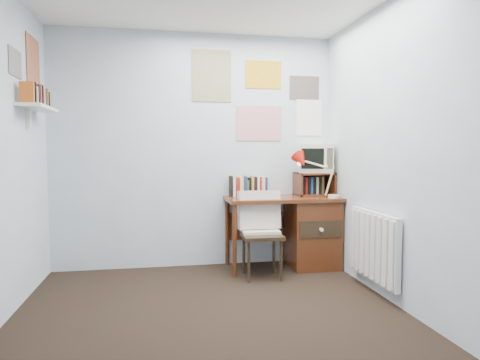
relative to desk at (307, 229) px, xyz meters
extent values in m
plane|color=black|center=(-1.17, -1.48, -0.41)|extent=(3.50, 3.50, 0.00)
cube|color=silver|center=(-1.17, 0.27, 0.84)|extent=(3.00, 0.02, 2.50)
cube|color=silver|center=(0.33, -1.48, 0.84)|extent=(0.02, 3.50, 2.50)
cube|color=#552813|center=(-0.27, 0.00, 0.34)|extent=(1.20, 0.55, 0.03)
cube|color=#552813|center=(0.06, 0.00, -0.04)|extent=(0.50, 0.50, 0.72)
cylinder|color=#552813|center=(-0.83, -0.24, -0.04)|extent=(0.04, 0.04, 0.72)
cylinder|color=#552813|center=(-0.83, 0.23, -0.04)|extent=(0.04, 0.04, 0.72)
cube|color=#552813|center=(-0.52, 0.25, 0.01)|extent=(0.64, 0.02, 0.30)
cube|color=black|center=(-0.57, -0.30, 0.01)|extent=(0.44, 0.42, 0.83)
cube|color=red|center=(0.23, -0.17, 0.57)|extent=(0.34, 0.30, 0.43)
cube|color=#552813|center=(0.12, 0.11, 0.48)|extent=(0.40, 0.30, 0.25)
cube|color=beige|center=(0.14, 0.13, 0.78)|extent=(0.44, 0.42, 0.34)
cube|color=#552813|center=(-0.51, 0.18, 0.46)|extent=(0.60, 0.14, 0.22)
cube|color=white|center=(0.29, -0.93, 0.01)|extent=(0.09, 0.80, 0.60)
cube|color=white|center=(-2.57, -0.38, 1.21)|extent=(0.20, 0.62, 0.24)
cube|color=white|center=(-0.47, 0.26, 1.44)|extent=(1.20, 0.01, 0.90)
cube|color=white|center=(-2.67, -0.38, 1.59)|extent=(0.01, 0.70, 0.60)
camera|label=1|loc=(-1.54, -4.34, 0.85)|focal=32.00mm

